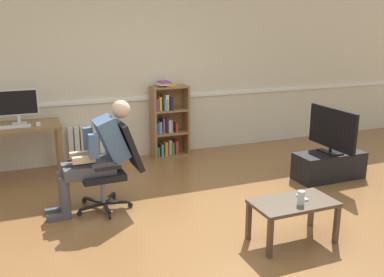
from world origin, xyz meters
TOP-DOWN VIEW (x-y plane):
  - ground_plane at (0.00, 0.00)m, footprint 18.00×18.00m
  - back_wall at (0.00, 2.65)m, footprint 12.00×0.13m
  - computer_desk at (-1.82, 2.15)m, footprint 1.14×0.65m
  - imac_monitor at (-1.76, 2.23)m, footprint 0.52×0.14m
  - keyboard at (-1.83, 2.01)m, footprint 0.41×0.12m
  - computer_mouse at (-1.53, 2.03)m, footprint 0.06×0.10m
  - bookshelf at (0.39, 2.44)m, footprint 0.58×0.29m
  - radiator at (-0.78, 2.54)m, footprint 0.70×0.08m
  - office_chair at (-0.81, 0.81)m, footprint 0.76×0.61m
  - person_seated at (-0.98, 0.80)m, footprint 0.98×0.40m
  - tv_stand at (2.06, 0.64)m, footprint 0.95×0.40m
  - tv_screen at (2.06, 0.64)m, footprint 0.20×0.88m
  - coffee_table at (0.59, -0.62)m, footprint 0.80×0.44m
  - drinking_glass at (0.61, -0.70)m, footprint 0.07×0.07m
  - spare_remote at (0.71, -0.59)m, footprint 0.05×0.15m

SIDE VIEW (x-z plane):
  - ground_plane at x=0.00m, z-range 0.00..0.00m
  - tv_stand at x=2.06m, z-range 0.00..0.36m
  - radiator at x=-0.78m, z-range 0.00..0.57m
  - coffee_table at x=0.59m, z-range 0.15..0.55m
  - spare_remote at x=0.71m, z-range 0.41..0.42m
  - drinking_glass at x=0.61m, z-range 0.41..0.54m
  - office_chair at x=-0.81m, z-range 0.03..1.02m
  - bookshelf at x=0.39m, z-range -0.04..1.15m
  - computer_desk at x=-1.82m, z-range 0.26..1.02m
  - person_seated at x=-0.98m, z-range 0.04..1.27m
  - tv_screen at x=2.06m, z-range 0.38..0.98m
  - keyboard at x=-1.83m, z-range 0.76..0.78m
  - computer_mouse at x=-1.53m, z-range 0.76..0.79m
  - imac_monitor at x=-1.76m, z-range 0.79..1.24m
  - back_wall at x=0.00m, z-range 0.00..2.70m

